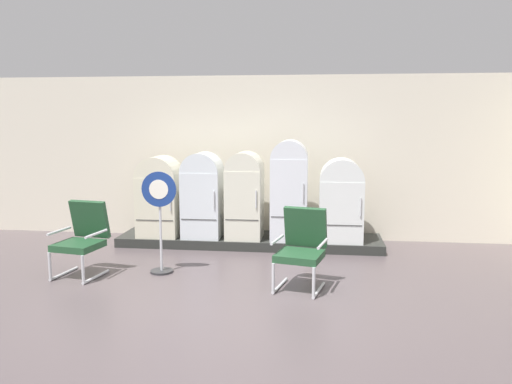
% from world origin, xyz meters
% --- Properties ---
extents(ground, '(12.00, 10.00, 0.05)m').
position_xyz_m(ground, '(0.00, 0.00, -0.03)').
color(ground, '#53494B').
extents(back_wall, '(11.76, 0.12, 2.89)m').
position_xyz_m(back_wall, '(0.00, 3.66, 1.46)').
color(back_wall, beige).
rests_on(back_wall, ground).
extents(display_plinth, '(4.44, 0.95, 0.15)m').
position_xyz_m(display_plinth, '(0.00, 3.02, 0.08)').
color(display_plinth, '#2A2C29').
rests_on(display_plinth, ground).
extents(refrigerator_0, '(0.69, 0.65, 1.36)m').
position_xyz_m(refrigerator_0, '(-1.53, 2.90, 0.86)').
color(refrigerator_0, beige).
rests_on(refrigerator_0, display_plinth).
extents(refrigerator_1, '(0.64, 0.62, 1.43)m').
position_xyz_m(refrigerator_1, '(-0.78, 2.89, 0.91)').
color(refrigerator_1, white).
rests_on(refrigerator_1, display_plinth).
extents(refrigerator_2, '(0.59, 0.69, 1.44)m').
position_xyz_m(refrigerator_2, '(-0.07, 2.92, 0.92)').
color(refrigerator_2, silver).
rests_on(refrigerator_2, display_plinth).
extents(refrigerator_3, '(0.59, 0.62, 1.64)m').
position_xyz_m(refrigerator_3, '(0.68, 2.89, 1.03)').
color(refrigerator_3, white).
rests_on(refrigerator_3, display_plinth).
extents(refrigerator_4, '(0.70, 0.63, 1.35)m').
position_xyz_m(refrigerator_4, '(1.52, 2.89, 0.86)').
color(refrigerator_4, white).
rests_on(refrigerator_4, display_plinth).
extents(armchair_left, '(0.69, 0.75, 1.02)m').
position_xyz_m(armchair_left, '(-2.06, 1.11, 0.54)').
color(armchair_left, silver).
rests_on(armchair_left, ground).
extents(armchair_right, '(0.71, 0.78, 1.02)m').
position_xyz_m(armchair_right, '(0.95, 0.95, 0.54)').
color(armchair_right, silver).
rests_on(armchair_right, ground).
extents(sign_stand, '(0.49, 0.32, 1.43)m').
position_xyz_m(sign_stand, '(-1.02, 1.32, 0.72)').
color(sign_stand, '#2D2D30').
rests_on(sign_stand, ground).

